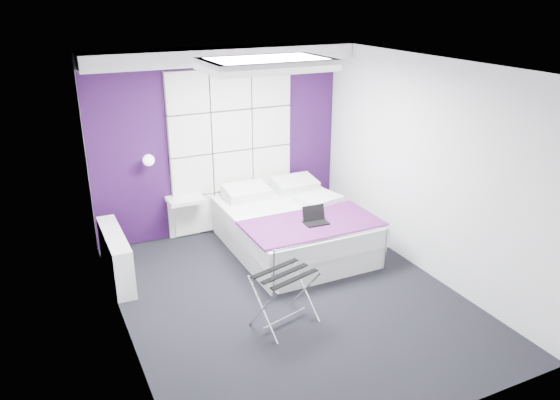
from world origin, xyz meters
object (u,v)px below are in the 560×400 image
bed (293,228)px  laptop (314,219)px  wall_lamp (148,159)px  nightstand (185,199)px  luggage_rack (285,298)px  radiator (116,256)px

bed → laptop: (0.03, -0.52, 0.32)m
wall_lamp → bed: wall_lamp is taller
nightstand → luggage_rack: (0.31, -2.46, -0.30)m
radiator → wall_lamp: bearing=49.9°
radiator → nightstand: 1.34m
wall_lamp → laptop: size_ratio=0.51×
radiator → laptop: bearing=-16.7°
wall_lamp → radiator: size_ratio=0.12×
wall_lamp → radiator: (-0.64, -0.76, -0.92)m
radiator → bed: 2.30m
radiator → laptop: laptop is taller
radiator → laptop: (2.33, -0.70, 0.33)m
radiator → nightstand: size_ratio=2.44×
bed → luggage_rack: 1.80m
wall_lamp → bed: (1.66, -0.94, -0.92)m
luggage_rack → laptop: (0.93, 1.05, 0.33)m
radiator → bed: bed is taller
bed → nightstand: bearing=143.2°
wall_lamp → laptop: 2.31m
bed → nightstand: (-1.21, 0.90, 0.30)m
bed → wall_lamp: bearing=150.4°
laptop → radiator: bearing=166.5°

